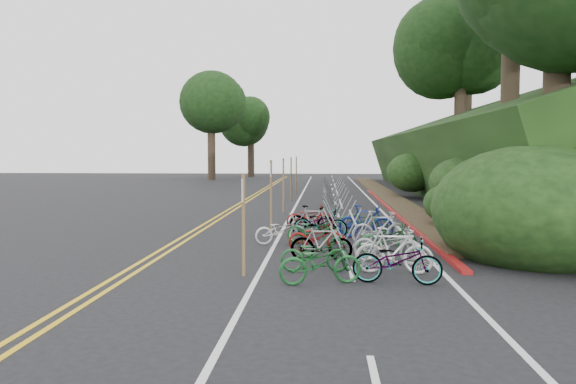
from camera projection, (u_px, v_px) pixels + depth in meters
name	position (u px, v px, depth m)	size (l,w,h in m)	color
ground	(231.00, 256.00, 14.96)	(120.00, 120.00, 0.00)	black
road_markings	(283.00, 215.00, 24.97)	(7.47, 80.00, 0.01)	gold
red_curb	(392.00, 210.00, 26.53)	(0.25, 28.00, 0.10)	maroon
embankment	(503.00, 156.00, 32.90)	(14.30, 48.14, 9.11)	black
tree_cluster	(440.00, 19.00, 35.49)	(32.22, 53.85, 17.97)	#2D2319
bike_rack_front	(353.00, 230.00, 13.64)	(1.16, 3.24, 1.20)	gray
bike_racks_rest	(335.00, 191.00, 27.65)	(1.14, 23.00, 1.17)	gray
signpost_near	(243.00, 218.00, 12.45)	(0.08, 0.40, 2.28)	brown
signposts_rest	(288.00, 179.00, 28.76)	(0.08, 18.40, 2.50)	brown
bike_front	(281.00, 230.00, 16.95)	(1.59, 0.55, 0.84)	beige
bike_valet	(348.00, 235.00, 15.66)	(3.19, 10.46, 1.08)	#144C1E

